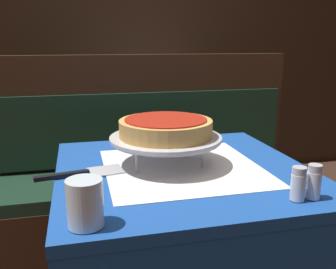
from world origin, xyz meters
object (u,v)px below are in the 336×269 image
Objects in this scene: dining_table_rear at (161,112)px; booth_bench at (152,202)px; dining_table_front at (182,200)px; deep_dish_pizza at (166,127)px; water_glass_near at (85,203)px; salt_shaker at (298,184)px; pizza_pan_stand at (166,139)px; pizza_server at (84,173)px; condiment_caddy at (169,89)px; pepper_shaker at (314,182)px.

booth_bench is (-0.21, -0.73, -0.33)m from dining_table_rear.
dining_table_front is 2.67× the size of deep_dish_pizza.
salt_shaker is at bearing 1.27° from water_glass_near.
pizza_pan_stand reaches higher than pizza_server.
condiment_caddy reaches higher than deep_dish_pizza.
water_glass_near is 1.91m from condiment_caddy.
dining_table_front is 0.99× the size of dining_table_rear.
pizza_pan_stand is at bearing -101.96° from dining_table_rear.
dining_table_rear is at bearing 72.50° from water_glass_near.
condiment_caddy reaches higher than water_glass_near.
dining_table_front is 1.54m from condiment_caddy.
condiment_caddy is (0.12, 1.80, 0.01)m from salt_shaker.
booth_bench is 5.46× the size of deep_dish_pizza.
booth_bench is at bearing 101.47° from pepper_shaker.
booth_bench reaches higher than dining_table_front.
pizza_server is 1.62m from condiment_caddy.
booth_bench is at bearing -109.96° from condiment_caddy.
deep_dish_pizza reaches higher than dining_table_rear.
deep_dish_pizza is at bearing 139.97° from dining_table_front.
dining_table_front is at bearing -93.33° from booth_bench.
condiment_caddy reaches higher than dining_table_rear.
pizza_server is 0.32m from water_glass_near.
deep_dish_pizza is 0.45m from pepper_shaker.
water_glass_near is (-0.26, -0.35, -0.03)m from pizza_pan_stand.
booth_bench is 0.90m from pizza_server.
deep_dish_pizza is 3.31× the size of pepper_shaker.
deep_dish_pizza reaches higher than dining_table_front.
water_glass_near is (-0.00, -0.32, 0.05)m from pizza_server.
booth_bench reaches higher than dining_table_rear.
salt_shaker is 0.04m from pepper_shaker.
salt_shaker is at bearing -80.88° from booth_bench.
dining_table_rear is 1.46m from deep_dish_pizza.
dining_table_rear is at bearing 89.82° from pepper_shaker.
dining_table_front is at bearing -40.03° from pizza_pan_stand.
dining_table_front is 0.46m from water_glass_near.
salt_shaker reaches higher than pizza_server.
condiment_caddy is (0.37, 1.46, -0.03)m from pizza_pan_stand.
dining_table_rear reaches higher than dining_table_front.
booth_bench is at bearing 86.67° from dining_table_front.
pizza_pan_stand is (-0.09, -0.68, 0.52)m from booth_bench.
salt_shaker is at bearing -31.53° from pizza_server.
dining_table_rear is at bearing 69.03° from pizza_server.
pizza_server is 0.59m from salt_shaker.
dining_table_front is at bearing -102.26° from condiment_caddy.
dining_table_rear is 0.17m from condiment_caddy.
dining_table_rear is (0.25, 1.44, 0.01)m from dining_table_front.
dining_table_rear is 0.49× the size of booth_bench.
condiment_caddy is (0.37, 1.46, -0.07)m from deep_dish_pizza.
booth_bench is at bearing 99.12° from salt_shaker.
pizza_server is (-0.25, -0.03, -0.12)m from deep_dish_pizza.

